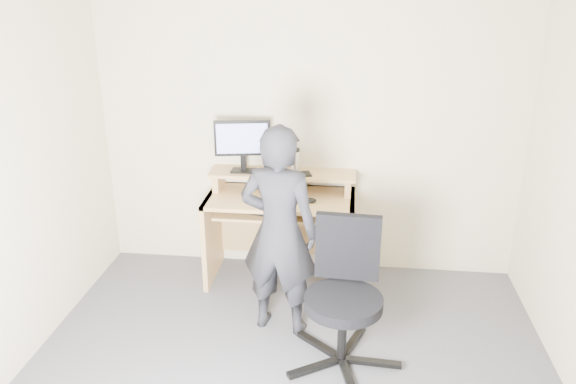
% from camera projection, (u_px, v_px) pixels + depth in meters
% --- Properties ---
extents(back_wall, '(3.50, 0.02, 2.50)m').
position_uv_depth(back_wall, '(309.00, 128.00, 4.61)').
color(back_wall, beige).
rests_on(back_wall, ground).
extents(desk, '(1.20, 0.60, 0.91)m').
position_uv_depth(desk, '(282.00, 216.00, 4.68)').
color(desk, tan).
rests_on(desk, ground).
extents(monitor, '(0.45, 0.13, 0.43)m').
position_uv_depth(monitor, '(242.00, 141.00, 4.53)').
color(monitor, black).
rests_on(monitor, desk).
extents(external_drive, '(0.08, 0.13, 0.20)m').
position_uv_depth(external_drive, '(269.00, 160.00, 4.58)').
color(external_drive, black).
rests_on(external_drive, desk).
extents(travel_mug, '(0.09, 0.09, 0.19)m').
position_uv_depth(travel_mug, '(295.00, 162.00, 4.56)').
color(travel_mug, silver).
rests_on(travel_mug, desk).
extents(smartphone, '(0.10, 0.14, 0.01)m').
position_uv_depth(smartphone, '(307.00, 174.00, 4.56)').
color(smartphone, black).
rests_on(smartphone, desk).
extents(charger, '(0.05, 0.05, 0.03)m').
position_uv_depth(charger, '(258.00, 173.00, 4.54)').
color(charger, black).
rests_on(charger, desk).
extents(headphones, '(0.18, 0.18, 0.06)m').
position_uv_depth(headphones, '(273.00, 168.00, 4.68)').
color(headphones, silver).
rests_on(headphones, desk).
extents(keyboard, '(0.49, 0.30, 0.03)m').
position_uv_depth(keyboard, '(263.00, 210.00, 4.49)').
color(keyboard, black).
rests_on(keyboard, desk).
extents(mouse, '(0.11, 0.08, 0.04)m').
position_uv_depth(mouse, '(310.00, 200.00, 4.41)').
color(mouse, black).
rests_on(mouse, desk).
extents(office_chair, '(0.74, 0.77, 0.96)m').
position_uv_depth(office_chair, '(345.00, 289.00, 3.63)').
color(office_chair, black).
rests_on(office_chair, ground).
extents(person, '(0.62, 0.47, 1.53)m').
position_uv_depth(person, '(279.00, 232.00, 3.87)').
color(person, black).
rests_on(person, ground).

